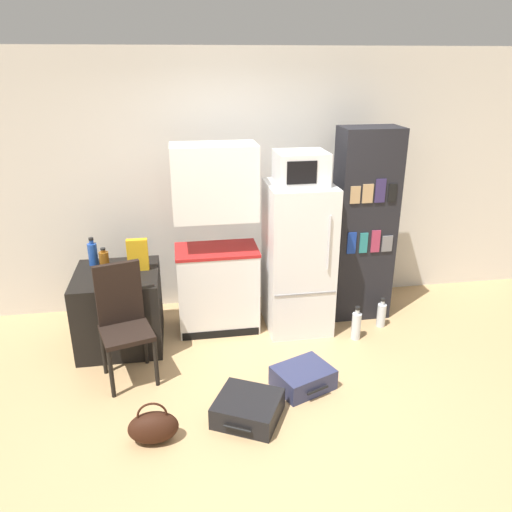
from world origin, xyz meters
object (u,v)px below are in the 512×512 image
at_px(bookshelf, 364,226).
at_px(handbag, 153,427).
at_px(kitchen_hutch, 216,247).
at_px(refrigerator, 298,258).
at_px(bowl, 106,275).
at_px(bottle_amber_beer, 104,259).
at_px(suitcase_small_flat, 248,408).
at_px(side_table, 120,308).
at_px(bottle_blue_soda, 93,254).
at_px(cereal_box, 138,255).
at_px(water_bottle_middle, 381,314).
at_px(bottle_clear_short, 125,279).
at_px(microwave, 301,168).
at_px(water_bottle_front, 356,325).
at_px(chair, 123,314).
at_px(suitcase_large_flat, 303,378).

xyz_separation_m(bookshelf, handbag, (-2.12, -1.64, -0.86)).
distance_m(kitchen_hutch, refrigerator, 0.81).
bearing_deg(refrigerator, bowl, -174.92).
bearing_deg(bottle_amber_beer, suitcase_small_flat, -52.12).
bearing_deg(side_table, bookshelf, 4.94).
height_order(side_table, kitchen_hutch, kitchen_hutch).
distance_m(bookshelf, bottle_blue_soda, 2.68).
relative_size(kitchen_hutch, cereal_box, 6.18).
bearing_deg(water_bottle_middle, bookshelf, 112.77).
bearing_deg(bottle_clear_short, handbag, -78.64).
xyz_separation_m(side_table, handbag, (0.33, -1.43, -0.24)).
relative_size(bookshelf, water_bottle_middle, 6.29).
bearing_deg(bowl, cereal_box, 26.54).
relative_size(refrigerator, bottle_amber_beer, 8.08).
height_order(bookshelf, bottle_blue_soda, bookshelf).
bearing_deg(side_table, microwave, 2.18).
xyz_separation_m(microwave, water_bottle_middle, (0.85, -0.18, -1.50)).
distance_m(side_table, water_bottle_front, 2.28).
distance_m(microwave, suitcase_small_flat, 2.17).
height_order(side_table, water_bottle_front, side_table).
relative_size(microwave, bottle_amber_beer, 2.55).
relative_size(side_table, suitcase_small_flat, 1.28).
relative_size(kitchen_hutch, bookshelf, 0.94).
height_order(refrigerator, bookshelf, bookshelf).
height_order(bottle_amber_beer, chair, chair).
distance_m(side_table, water_bottle_middle, 2.60).
distance_m(kitchen_hutch, cereal_box, 0.75).
bearing_deg(bottle_amber_beer, water_bottle_front, -11.82).
xyz_separation_m(cereal_box, suitcase_large_flat, (1.34, -1.03, -0.79)).
relative_size(handbag, water_bottle_front, 1.04).
bearing_deg(bottle_clear_short, chair, -95.64).
bearing_deg(microwave, bottle_blue_soda, 174.96).
relative_size(side_table, handbag, 2.19).
distance_m(bottle_blue_soda, cereal_box, 0.47).
xyz_separation_m(bottle_blue_soda, water_bottle_front, (2.47, -0.55, -0.70)).
relative_size(kitchen_hutch, suitcase_small_flat, 3.02).
relative_size(bottle_clear_short, bowl, 1.09).
height_order(bottle_blue_soda, bottle_amber_beer, bottle_blue_soda).
height_order(bookshelf, suitcase_large_flat, bookshelf).
distance_m(bottle_amber_beer, suitcase_large_flat, 2.15).
xyz_separation_m(microwave, bottle_blue_soda, (-1.96, 0.17, -0.79)).
xyz_separation_m(refrigerator, cereal_box, (-1.53, -0.02, 0.14)).
xyz_separation_m(microwave, handbag, (-1.40, -1.50, -1.51)).
xyz_separation_m(bottle_clear_short, water_bottle_middle, (2.48, 0.22, -0.67)).
xyz_separation_m(suitcase_small_flat, handbag, (-0.70, -0.14, 0.04)).
relative_size(water_bottle_front, water_bottle_middle, 1.11).
bearing_deg(suitcase_large_flat, suitcase_small_flat, -170.50).
xyz_separation_m(side_table, bowl, (-0.08, -0.09, 0.39)).
distance_m(microwave, water_bottle_middle, 1.73).
relative_size(microwave, suitcase_large_flat, 0.84).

